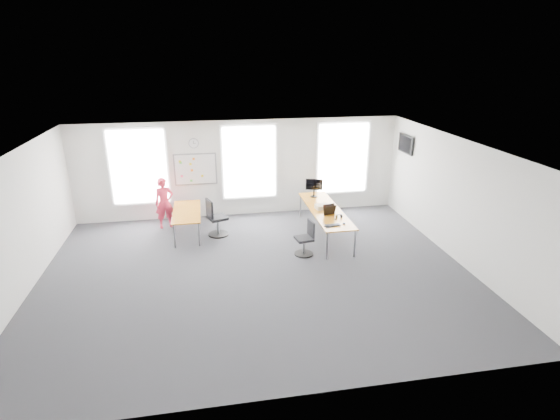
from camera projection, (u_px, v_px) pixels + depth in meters
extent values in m
plane|color=#2A2A30|center=(257.00, 273.00, 10.35)|extent=(10.00, 10.00, 0.00)
plane|color=silver|center=(254.00, 148.00, 9.31)|extent=(10.00, 10.00, 0.00)
plane|color=silver|center=(240.00, 169.00, 13.52)|extent=(10.00, 0.00, 10.00)
plane|color=silver|center=(291.00, 313.00, 6.14)|extent=(10.00, 0.00, 10.00)
plane|color=silver|center=(15.00, 229.00, 9.01)|extent=(0.00, 10.00, 10.00)
plane|color=silver|center=(459.00, 201.00, 10.65)|extent=(0.00, 10.00, 10.00)
cube|color=white|center=(139.00, 167.00, 12.94)|extent=(1.60, 0.06, 2.20)
cube|color=white|center=(249.00, 162.00, 13.48)|extent=(1.60, 0.06, 2.20)
cube|color=white|center=(343.00, 158.00, 13.97)|extent=(1.60, 0.06, 2.20)
cube|color=#C46C1C|center=(325.00, 210.00, 12.22)|extent=(0.84, 3.16, 0.03)
cylinder|color=gray|center=(327.00, 246.00, 10.89)|extent=(0.05, 0.05, 0.74)
cylinder|color=gray|center=(355.00, 244.00, 11.01)|extent=(0.05, 0.05, 0.74)
cylinder|color=gray|center=(301.00, 205.00, 13.70)|extent=(0.05, 0.05, 0.74)
cylinder|color=gray|center=(323.00, 204.00, 13.82)|extent=(0.05, 0.05, 0.74)
cube|color=#C46C1C|center=(187.00, 212.00, 12.29)|extent=(0.76, 1.91, 0.03)
cylinder|color=gray|center=(175.00, 236.00, 11.53)|extent=(0.05, 0.05, 0.67)
cylinder|color=gray|center=(199.00, 235.00, 11.64)|extent=(0.05, 0.05, 0.67)
cylinder|color=gray|center=(177.00, 213.00, 13.18)|extent=(0.05, 0.05, 0.67)
cylinder|color=gray|center=(199.00, 212.00, 13.29)|extent=(0.05, 0.05, 0.67)
cylinder|color=black|center=(304.00, 254.00, 11.28)|extent=(0.49, 0.49, 0.03)
cylinder|color=gray|center=(304.00, 246.00, 11.20)|extent=(0.06, 0.06, 0.39)
cube|color=black|center=(304.00, 239.00, 11.13)|extent=(0.47, 0.47, 0.07)
cube|color=black|center=(311.00, 228.00, 11.10)|extent=(0.11, 0.39, 0.42)
cylinder|color=black|center=(218.00, 234.00, 12.46)|extent=(0.58, 0.58, 0.03)
cylinder|color=gray|center=(218.00, 226.00, 12.38)|extent=(0.07, 0.07, 0.46)
cube|color=black|center=(218.00, 218.00, 12.29)|extent=(0.62, 0.62, 0.08)
cube|color=black|center=(210.00, 209.00, 12.08)|extent=(0.20, 0.46, 0.50)
imported|color=#DA2B45|center=(164.00, 203.00, 12.76)|extent=(0.63, 0.50, 1.51)
cube|color=white|center=(195.00, 169.00, 13.26)|extent=(1.20, 0.03, 0.90)
cylinder|color=gray|center=(194.00, 143.00, 12.98)|extent=(0.30, 0.04, 0.30)
cube|color=black|center=(406.00, 144.00, 13.14)|extent=(0.06, 0.90, 0.55)
cube|color=black|center=(333.00, 225.00, 11.07)|extent=(0.44, 0.26, 0.02)
ellipsoid|color=black|center=(344.00, 224.00, 11.16)|extent=(0.10, 0.12, 0.04)
cylinder|color=black|center=(336.00, 219.00, 11.50)|extent=(0.07, 0.07, 0.01)
cylinder|color=black|center=(337.00, 216.00, 11.57)|extent=(0.04, 0.08, 0.08)
cylinder|color=black|center=(341.00, 216.00, 11.59)|extent=(0.04, 0.08, 0.08)
cylinder|color=gold|center=(337.00, 216.00, 11.57)|extent=(0.01, 0.09, 0.09)
cube|color=black|center=(339.00, 215.00, 11.57)|extent=(0.15, 0.02, 0.01)
cube|color=black|center=(329.00, 209.00, 11.81)|extent=(0.36, 0.17, 0.29)
cube|color=#EA3300|center=(330.00, 210.00, 11.74)|extent=(0.34, 0.18, 0.26)
cube|color=black|center=(330.00, 210.00, 11.72)|extent=(0.36, 0.19, 0.28)
cube|color=beige|center=(322.00, 207.00, 12.24)|extent=(0.39, 0.32, 0.12)
cylinder|color=black|center=(314.00, 196.00, 13.25)|extent=(0.21, 0.21, 0.02)
cylinder|color=black|center=(314.00, 193.00, 13.21)|extent=(0.04, 0.04, 0.21)
cube|color=black|center=(314.00, 184.00, 13.10)|extent=(0.49, 0.18, 0.34)
cube|color=black|center=(314.00, 185.00, 13.08)|extent=(0.45, 0.14, 0.30)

